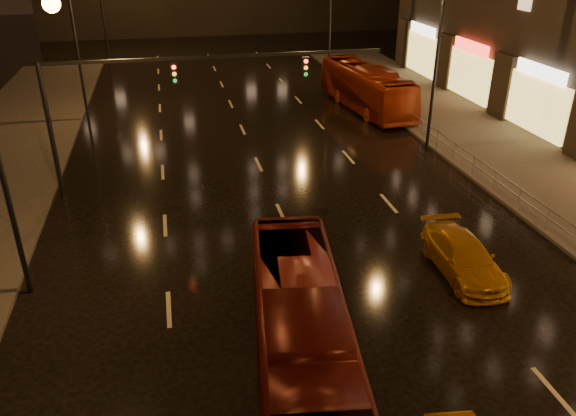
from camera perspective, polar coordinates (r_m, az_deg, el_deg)
The scene contains 7 objects.
ground at distance 28.13m, azimuth -2.34°, elevation 2.99°, with size 140.00×140.00×0.00m, color black.
sidewalk_right at distance 29.33m, azimuth 26.55°, elevation 1.26°, with size 7.00×70.00×0.15m, color #38332D.
traffic_signal at distance 26.27m, azimuth -13.69°, elevation 11.51°, with size 15.31×0.32×6.20m.
railing_right at distance 29.45m, azimuth 18.35°, elevation 4.61°, with size 0.05×56.00×1.00m.
bus_red at distance 15.33m, azimuth 1.35°, elevation -12.90°, with size 2.35×10.06×2.80m, color #530F0B.
bus_curb at distance 39.78m, azimuth 7.92°, elevation 12.00°, with size 2.50×10.70×2.98m, color #9C2A0F.
taxi_far at distance 21.08m, azimuth 17.39°, elevation -4.76°, with size 1.83×4.49×1.30m, color #BC7611.
Camera 1 is at (-4.38, -5.49, 11.06)m, focal length 35.00 mm.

